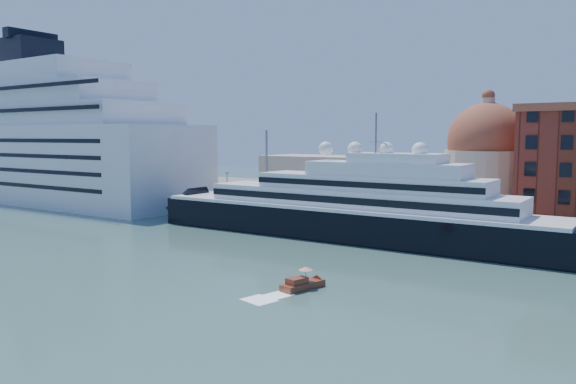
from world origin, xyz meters
The scene contains 9 objects.
ground centered at (0.00, 0.00, 0.00)m, with size 400.00×400.00×0.00m, color #365E57.
quay centered at (0.00, 34.00, 1.25)m, with size 180.00×10.00×2.50m, color gray.
land centered at (0.00, 75.00, 1.00)m, with size 260.00×72.00×2.00m, color slate.
quay_fence centered at (0.00, 29.50, 3.10)m, with size 180.00×0.10×1.20m, color slate.
superyacht centered at (2.88, 23.00, 4.70)m, with size 91.14×12.64×27.24m.
service_barge centered at (-50.69, 22.07, 0.76)m, with size 11.81×4.26×2.63m.
water_taxi centered at (17.90, -11.60, 0.70)m, with size 3.43×6.44×2.91m.
church centered at (6.39, 57.72, 10.91)m, with size 66.00×18.00×25.50m.
lamp_posts centered at (-12.67, 32.27, 9.84)m, with size 120.80×2.40×18.00m.
Camera 1 is at (54.82, -69.75, 19.16)m, focal length 35.00 mm.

